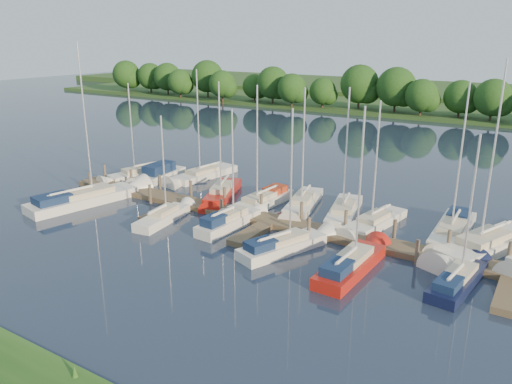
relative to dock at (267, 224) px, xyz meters
The scene contains 22 objects.
ground 7.31m from the dock, 90.00° to the right, with size 260.00×260.00×0.00m, color #1B2637.
dock is the anchor object (origin of this frame).
mooring_pilings 1.19m from the dock, 90.00° to the left, with size 38.24×2.84×2.00m.
far_shore 67.69m from the dock, 90.00° to the left, with size 180.00×30.00×0.60m, color #25441A.
distant_hill 92.69m from the dock, 90.00° to the left, with size 220.00×40.00×1.40m, color #365525.
treeline 55.16m from the dock, 90.66° to the left, with size 146.29×9.53×8.13m.
sailboat_n_0 17.58m from the dock, 166.07° to the left, with size 3.30×7.36×9.46m.
motorboat 15.69m from the dock, 162.14° to the left, with size 2.37×6.85×1.98m.
sailboat_n_2 14.04m from the dock, 147.47° to the left, with size 2.95×8.53×10.63m.
sailboat_n_3 7.56m from the dock, 151.27° to the left, with size 4.24×7.79×10.19m.
sailboat_n_4 4.36m from the dock, 128.25° to the left, with size 2.39×7.94×10.08m.
sailboat_n_5 4.96m from the dock, 86.10° to the left, with size 3.25×7.82×9.90m.
sailboat_n_6 6.14m from the dock, 50.65° to the left, with size 3.35×8.06×10.10m.
sailboat_n_7 7.62m from the dock, 30.85° to the left, with size 2.87×7.49×9.42m.
sailboat_n_8 12.80m from the dock, 23.86° to the left, with size 2.23×8.65×10.88m.
sailboat_n_9 14.28m from the dock, 13.37° to the left, with size 5.36×9.65×12.46m.
sailboat_s_0 15.58m from the dock, 167.89° to the right, with size 4.36×10.61×13.25m.
sailboat_s_1 7.72m from the dock, 156.83° to the right, with size 2.12×6.33×8.18m.
sailboat_s_2 2.72m from the dock, 144.14° to the right, with size 2.04×6.74×8.93m.
sailboat_s_3 4.40m from the dock, 44.68° to the right, with size 3.86×7.30×9.50m.
sailboat_s_4 8.54m from the dock, 23.80° to the right, with size 2.13×7.77×10.02m.
sailboat_s_5 13.65m from the dock, ahead, with size 2.35×6.90×8.77m.
Camera 1 is at (17.05, -21.70, 13.27)m, focal length 35.00 mm.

